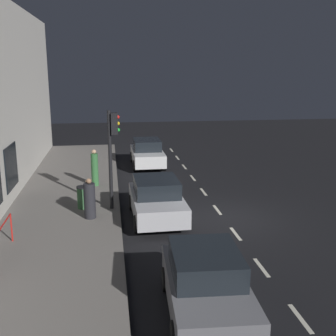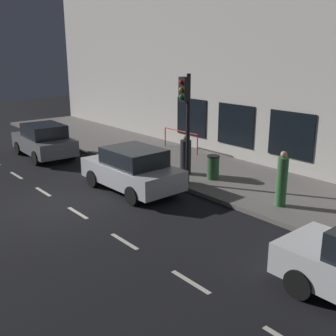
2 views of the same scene
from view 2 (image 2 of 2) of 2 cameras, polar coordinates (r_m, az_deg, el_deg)
The scene contains 11 objects.
ground_plane at distance 14.18m, azimuth -14.25°, elevation -4.85°, with size 60.00×60.00×0.00m, color black.
sidewalk at distance 17.58m, azimuth 4.29°, elevation -0.04°, with size 4.50×32.00×0.15m.
building_facade at distance 18.77m, azimuth 10.34°, elevation 13.96°, with size 0.65×32.00×8.66m.
lane_centre_line at distance 13.34m, azimuth -12.35°, elevation -6.06°, with size 0.12×27.20×0.01m.
traffic_light at distance 14.65m, azimuth 2.50°, elevation 7.90°, with size 0.49×0.32×3.99m.
parked_car_0 at distance 20.36m, azimuth -16.74°, elevation 3.63°, with size 2.04×3.96×1.58m.
parked_car_1 at distance 14.90m, azimuth -4.95°, elevation -0.17°, with size 2.03×4.01×1.58m.
pedestrian_0 at distance 13.44m, azimuth 15.43°, elevation -1.69°, with size 0.47×0.47×1.78m.
pedestrian_1 at distance 16.39m, azimuth 2.44°, elevation 1.61°, with size 0.47×0.47×1.56m.
trash_bin at distance 15.85m, azimuth 6.24°, elevation 0.13°, with size 0.48×0.48×0.92m.
red_railing at distance 20.21m, azimuth 1.75°, elevation 4.52°, with size 0.05×2.42×0.97m.
Camera 2 is at (-5.56, -12.07, 4.97)m, focal length 44.17 mm.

